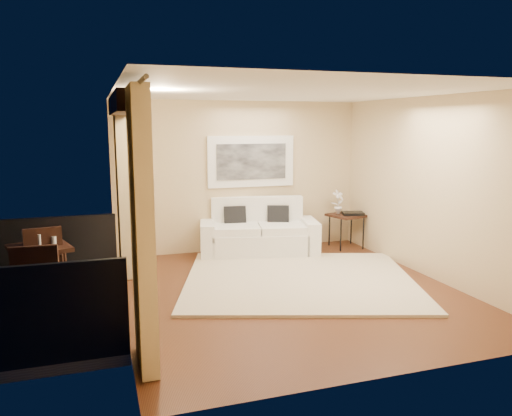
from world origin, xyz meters
TOP-DOWN VIEW (x-y plane):
  - floor at (0.00, 0.00)m, footprint 5.00×5.00m
  - room_shell at (-2.13, 0.00)m, footprint 5.00×6.40m
  - balcony at (-3.31, 0.00)m, footprint 1.81×2.60m
  - curtains at (-2.11, 0.00)m, footprint 0.16×4.80m
  - artwork at (0.21, 2.46)m, footprint 1.62×0.07m
  - rug at (0.30, 0.38)m, footprint 4.04×3.76m
  - sofa at (0.23, 2.09)m, footprint 2.19×1.29m
  - side_table at (1.93, 2.00)m, footprint 0.72×0.72m
  - tray at (2.02, 1.92)m, footprint 0.45×0.38m
  - orchid at (1.81, 2.12)m, footprint 0.27×0.21m
  - bistro_table at (-3.21, 0.39)m, footprint 0.85×0.85m
  - balcony_chair_far at (-3.17, 0.44)m, footprint 0.52×0.52m
  - balcony_chair_near at (-3.14, -0.89)m, footprint 0.49×0.50m
  - ice_bucket at (-3.31, 0.46)m, footprint 0.18×0.18m
  - candle at (-3.15, 0.54)m, footprint 0.06×0.06m
  - vase at (-3.18, 0.23)m, footprint 0.04×0.04m
  - glass_a at (-3.03, 0.35)m, footprint 0.06×0.06m
  - glass_b at (-3.03, 0.43)m, footprint 0.06×0.06m

SIDE VIEW (x-z plane):
  - floor at x=0.00m, z-range 0.00..0.00m
  - rug at x=0.30m, z-range 0.00..0.04m
  - balcony at x=-3.31m, z-range -0.41..0.76m
  - sofa at x=0.23m, z-range -0.14..0.84m
  - side_table at x=1.93m, z-range 0.26..0.89m
  - balcony_chair_far at x=-3.17m, z-range 0.09..1.12m
  - balcony_chair_near at x=-3.14m, z-range 0.09..1.16m
  - tray at x=2.02m, z-range 0.63..0.68m
  - bistro_table at x=-3.21m, z-range 0.32..1.11m
  - candle at x=-3.15m, z-range 0.80..0.87m
  - glass_a at x=-3.03m, z-range 0.80..0.92m
  - glass_b at x=-3.03m, z-range 0.80..0.92m
  - orchid at x=1.81m, z-range 0.63..1.08m
  - vase at x=-3.18m, z-range 0.80..0.98m
  - ice_bucket at x=-3.31m, z-range 0.80..1.00m
  - curtains at x=-2.11m, z-range 0.02..2.66m
  - artwork at x=0.21m, z-range 1.16..2.08m
  - room_shell at x=-2.13m, z-range 0.02..5.02m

